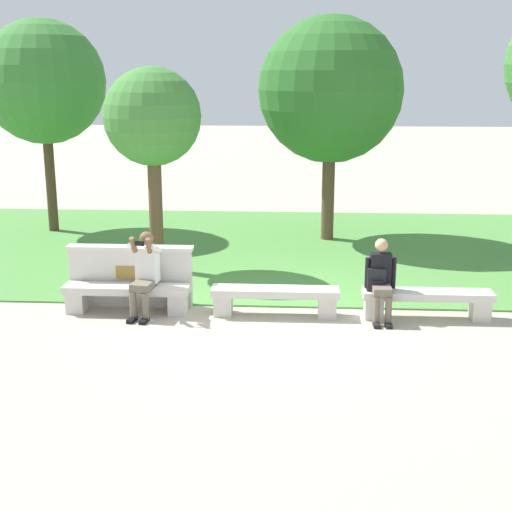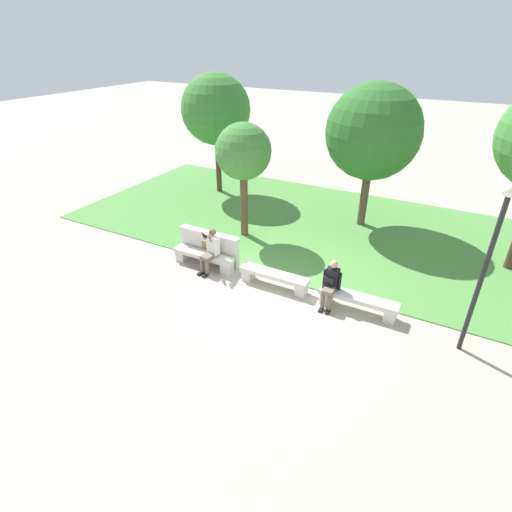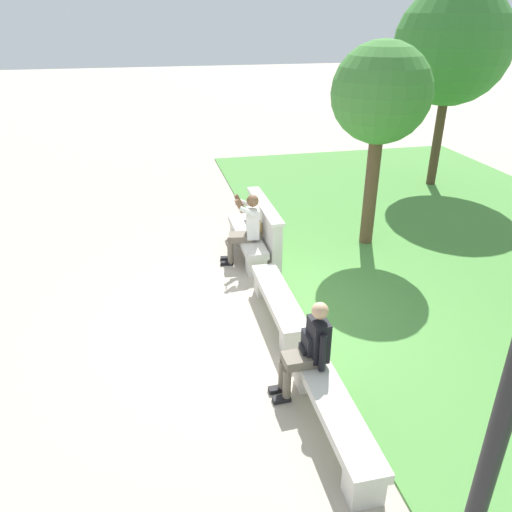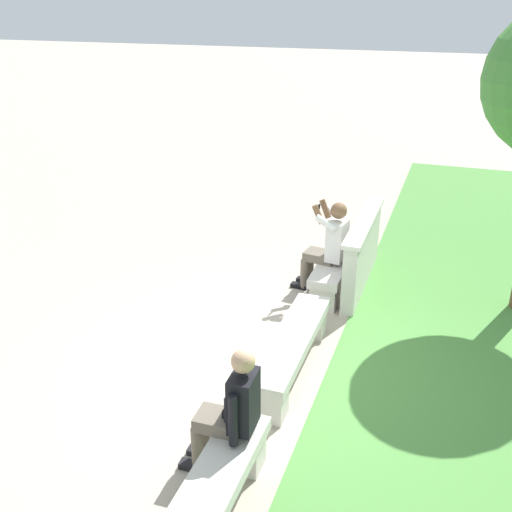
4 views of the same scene
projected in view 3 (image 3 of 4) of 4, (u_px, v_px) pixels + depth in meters
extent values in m
plane|color=#B2A593|center=(278.00, 319.00, 7.63)|extent=(80.00, 80.00, 0.00)
cube|color=beige|center=(247.00, 236.00, 9.52)|extent=(2.00, 0.40, 0.12)
cube|color=beige|center=(239.00, 230.00, 10.34)|extent=(0.28, 0.34, 0.33)
cube|color=beige|center=(256.00, 265.00, 8.91)|extent=(0.28, 0.34, 0.33)
cube|color=beige|center=(279.00, 298.00, 7.46)|extent=(2.00, 0.40, 0.12)
cube|color=beige|center=(266.00, 284.00, 8.27)|extent=(0.28, 0.34, 0.33)
cube|color=beige|center=(294.00, 342.00, 6.84)|extent=(0.28, 0.34, 0.33)
cube|color=beige|center=(335.00, 407.00, 5.39)|extent=(2.00, 0.40, 0.12)
cube|color=beige|center=(310.00, 375.00, 6.20)|extent=(0.28, 0.34, 0.33)
cube|color=beige|center=(364.00, 485.00, 4.77)|extent=(0.28, 0.34, 0.33)
cube|color=beige|center=(264.00, 230.00, 9.55)|extent=(1.98, 0.18, 0.95)
cube|color=silver|center=(265.00, 205.00, 9.33)|extent=(2.04, 0.24, 0.06)
cube|color=olive|center=(259.00, 225.00, 9.48)|extent=(0.44, 0.02, 0.22)
cube|color=black|center=(227.00, 258.00, 9.45)|extent=(0.13, 0.25, 0.06)
cylinder|color=#6B6051|center=(230.00, 248.00, 9.36)|extent=(0.11, 0.11, 0.42)
cube|color=black|center=(227.00, 263.00, 9.27)|extent=(0.13, 0.25, 0.06)
cylinder|color=#6B6051|center=(230.00, 253.00, 9.18)|extent=(0.11, 0.11, 0.42)
cube|color=#6B6051|center=(240.00, 237.00, 9.16)|extent=(0.36, 0.46, 0.12)
cube|color=silver|center=(253.00, 223.00, 9.06)|extent=(0.37, 0.27, 0.56)
sphere|color=brown|center=(253.00, 201.00, 8.87)|extent=(0.22, 0.22, 0.22)
cylinder|color=silver|center=(247.00, 204.00, 9.09)|extent=(0.13, 0.32, 0.21)
cylinder|color=brown|center=(239.00, 201.00, 8.99)|extent=(0.13, 0.20, 0.27)
cylinder|color=silver|center=(248.00, 212.00, 8.75)|extent=(0.13, 0.32, 0.21)
cylinder|color=brown|center=(240.00, 206.00, 8.76)|extent=(0.08, 0.18, 0.27)
cube|color=black|center=(236.00, 202.00, 8.86)|extent=(0.15, 0.03, 0.08)
cube|color=black|center=(277.00, 389.00, 6.17)|extent=(0.11, 0.22, 0.06)
cylinder|color=#6B6051|center=(282.00, 375.00, 6.10)|extent=(0.10, 0.10, 0.42)
cube|color=black|center=(282.00, 399.00, 6.02)|extent=(0.11, 0.22, 0.06)
cylinder|color=#6B6051|center=(287.00, 385.00, 5.94)|extent=(0.10, 0.10, 0.42)
cube|color=#6B6051|center=(300.00, 359.00, 5.94)|extent=(0.29, 0.41, 0.12)
cube|color=black|center=(318.00, 339.00, 5.87)|extent=(0.33, 0.21, 0.52)
sphere|color=tan|center=(320.00, 311.00, 5.70)|extent=(0.20, 0.20, 0.20)
cylinder|color=black|center=(311.00, 333.00, 6.06)|extent=(0.08, 0.08, 0.48)
cylinder|color=black|center=(322.00, 353.00, 5.72)|extent=(0.08, 0.08, 0.48)
cube|color=black|center=(312.00, 346.00, 5.98)|extent=(0.28, 0.20, 0.36)
cube|color=black|center=(303.00, 352.00, 5.99)|extent=(0.20, 0.06, 0.16)
torus|color=black|center=(313.00, 332.00, 5.89)|extent=(0.10, 0.02, 0.10)
cylinder|color=brown|center=(371.00, 186.00, 9.64)|extent=(0.26, 0.26, 2.39)
sphere|color=#428438|center=(381.00, 93.00, 8.88)|extent=(1.80, 1.80, 1.80)
cylinder|color=#4C3826|center=(438.00, 136.00, 13.00)|extent=(0.23, 0.23, 2.65)
sphere|color=#387A33|center=(452.00, 46.00, 12.05)|extent=(2.82, 2.82, 2.82)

